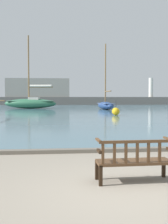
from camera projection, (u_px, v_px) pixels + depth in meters
name	position (u px, v px, depth m)	size (l,w,h in m)	color
ground_plane	(130.00, 191.00, 5.38)	(160.00, 160.00, 0.00)	gray
harbor_water	(64.00, 107.00, 49.09)	(100.00, 80.00, 0.08)	slate
quay_edge_kerb	(99.00, 150.00, 9.20)	(40.00, 0.30, 0.12)	#675F54
park_bench	(134.00, 160.00, 5.95)	(1.61, 0.56, 0.92)	black
sailboat_nearest_starboard	(30.00, 102.00, 43.64)	(9.43, 3.57, 11.25)	#2D6647
sailboat_mid_starboard	(106.00, 105.00, 40.53)	(2.02, 6.97, 9.41)	navy
channel_buoy	(116.00, 111.00, 26.80)	(0.74, 0.74, 1.44)	gold
far_breakwater	(55.00, 96.00, 64.30)	(52.49, 2.40, 6.40)	#66605B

